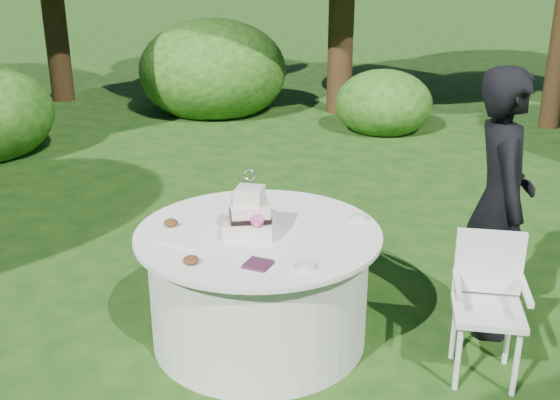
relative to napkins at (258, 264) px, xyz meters
The scene contains 9 objects.
ground 0.92m from the napkins, 115.53° to the left, with size 80.00×80.00×0.00m, color #13370F.
napkins is the anchor object (origin of this frame).
feather_plume 0.52m from the napkins, behind, with size 0.48×0.07×0.01m, color white.
guest 1.68m from the napkins, 46.91° to the left, with size 0.65×0.43×1.78m, color black.
table 0.63m from the napkins, 115.53° to the left, with size 1.56×1.56×0.77m.
cake 0.47m from the napkins, 121.55° to the left, with size 0.39×0.39×0.42m.
chair 1.39m from the napkins, 29.42° to the left, with size 0.49×0.48×0.88m.
votives 0.61m from the napkins, 87.79° to the left, with size 0.91×0.91×0.04m.
petal_cups 0.56m from the napkins, behind, with size 0.49×0.51×0.05m.
Camera 1 is at (1.66, -3.41, 2.39)m, focal length 42.00 mm.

